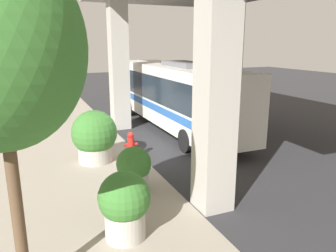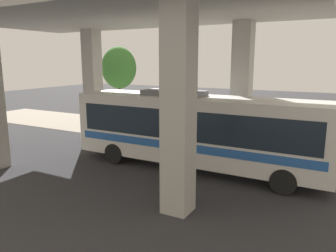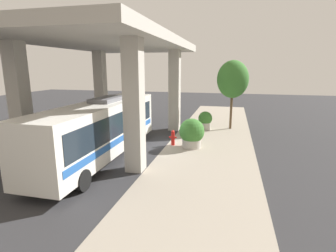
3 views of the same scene
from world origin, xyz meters
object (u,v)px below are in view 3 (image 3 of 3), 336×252
(bus, at_px, (101,127))
(planter_middle, at_px, (205,120))
(planter_back, at_px, (190,128))
(planter_front, at_px, (192,133))
(street_tree_near, at_px, (233,79))
(fire_hydrant, at_px, (173,138))

(bus, distance_m, planter_middle, 10.44)
(planter_middle, distance_m, planter_back, 2.65)
(planter_front, relative_size, planter_back, 1.45)
(planter_front, bearing_deg, planter_middle, -93.79)
(planter_middle, distance_m, street_tree_near, 4.27)
(fire_hydrant, height_order, planter_middle, planter_middle)
(fire_hydrant, bearing_deg, bus, 45.89)
(planter_front, bearing_deg, fire_hydrant, -8.63)
(bus, xyz_separation_m, planter_middle, (-5.30, -8.93, -1.10))
(planter_front, xyz_separation_m, planter_back, (0.63, -3.00, -0.31))
(fire_hydrant, bearing_deg, planter_front, 171.37)
(planter_front, xyz_separation_m, planter_middle, (-0.36, -5.45, -0.15))
(planter_back, distance_m, street_tree_near, 5.97)
(planter_front, bearing_deg, street_tree_near, -111.40)
(bus, relative_size, planter_back, 8.39)
(bus, height_order, planter_front, bus)
(planter_back, bearing_deg, fire_hydrant, 75.21)
(street_tree_near, bearing_deg, bus, 53.07)
(planter_middle, bearing_deg, bus, 59.30)
(bus, relative_size, fire_hydrant, 10.70)
(fire_hydrant, height_order, planter_front, planter_front)
(fire_hydrant, relative_size, planter_front, 0.54)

